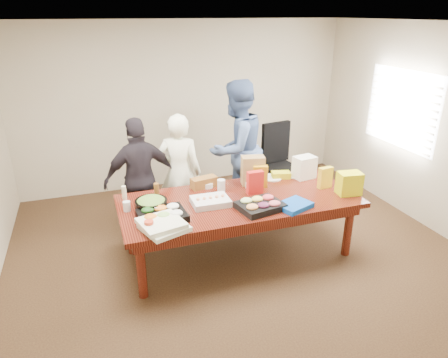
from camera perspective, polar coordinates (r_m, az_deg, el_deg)
name	(u,v)px	position (r m, az deg, el deg)	size (l,w,h in m)	color
floor	(238,254)	(5.20, 2.03, -10.38)	(5.50, 5.00, 0.02)	#47301E
ceiling	(242,21)	(4.38, 2.54, 21.14)	(5.50, 5.00, 0.02)	white
wall_back	(186,106)	(6.92, -5.34, 10.15)	(5.50, 0.04, 2.70)	beige
wall_front	(393,277)	(2.67, 22.46, -12.52)	(5.50, 0.04, 2.70)	beige
wall_right	(433,129)	(6.13, 27.15, 6.19)	(0.04, 5.00, 2.70)	beige
window_panel	(401,109)	(6.49, 23.49, 8.97)	(0.03, 1.40, 1.10)	white
window_blinds	(399,109)	(6.47, 23.23, 8.96)	(0.04, 1.36, 1.00)	beige
conference_table	(239,227)	(5.00, 2.09, -6.67)	(2.80, 1.20, 0.75)	#4C1C0F
office_chair	(281,166)	(6.38, 7.97, 1.80)	(0.59, 0.59, 1.17)	black
person_center	(180,173)	(5.48, -6.21, 0.86)	(0.59, 0.39, 1.61)	white
person_right	(236,149)	(5.84, 1.74, 4.18)	(0.95, 0.74, 1.96)	#455E91
person_left	(141,179)	(5.37, -11.57, 0.06)	(0.94, 0.39, 1.61)	black
veggie_tray	(162,216)	(4.41, -8.62, -5.09)	(0.50, 0.39, 0.08)	black
fruit_tray	(260,206)	(4.59, 5.07, -3.77)	(0.48, 0.38, 0.07)	black
sheet_cake	(210,201)	(4.68, -1.90, -3.14)	(0.42, 0.32, 0.07)	silver
salad_bowl	(151,205)	(4.62, -10.12, -3.60)	(0.36, 0.36, 0.12)	black
chip_bag_blue	(294,205)	(4.67, 9.76, -3.65)	(0.37, 0.28, 0.06)	#0C4AB1
chip_bag_red	(255,182)	(4.93, 4.35, -0.49)	(0.20, 0.08, 0.28)	red
chip_bag_yellow	(325,178)	(5.24, 13.94, 0.19)	(0.18, 0.07, 0.27)	yellow
chip_bag_orange	(260,177)	(5.12, 5.08, 0.35)	(0.18, 0.08, 0.28)	#C2840D
mayo_jar	(221,185)	(5.01, -0.39, -0.90)	(0.10, 0.10, 0.15)	white
mustard_bottle	(247,175)	(5.30, 3.17, 0.50)	(0.06, 0.06, 0.16)	yellow
dressing_bottle	(157,191)	(4.87, -9.38, -1.66)	(0.06, 0.06, 0.19)	brown
ranch_bottle	(124,193)	(4.94, -13.76, -1.85)	(0.05, 0.05, 0.16)	beige
banana_bunch	(281,175)	(5.47, 7.94, 0.57)	(0.24, 0.14, 0.08)	#D1D015
bread_loaf	(204,182)	(5.13, -2.82, -0.47)	(0.33, 0.14, 0.13)	brown
kraft_bag	(253,170)	(5.18, 4.04, 1.20)	(0.28, 0.16, 0.37)	olive
red_cup	(149,227)	(4.17, -10.41, -6.55)	(0.09, 0.09, 0.13)	red
clear_cup_a	(157,211)	(4.48, -9.28, -4.40)	(0.08, 0.08, 0.11)	white
clear_cup_b	(127,206)	(4.65, -13.41, -3.71)	(0.08, 0.08, 0.11)	silver
pizza_box_lower	(164,227)	(4.21, -8.32, -6.71)	(0.41, 0.41, 0.05)	silver
pizza_box_upper	(161,223)	(4.19, -8.75, -6.11)	(0.41, 0.41, 0.05)	silver
plate_a	(271,178)	(5.45, 6.64, 0.18)	(0.27, 0.27, 0.02)	white
plate_b	(294,175)	(5.57, 9.70, 0.51)	(0.23, 0.23, 0.01)	silver
dip_bowl_a	(252,185)	(5.14, 3.92, -0.83)	(0.16, 0.16, 0.06)	#EEE6CF
dip_bowl_b	(207,185)	(5.14, -2.40, -0.79)	(0.16, 0.16, 0.06)	silver
grocery_bag_white	(304,167)	(5.49, 11.14, 1.62)	(0.27, 0.20, 0.29)	white
grocery_bag_yellow	(349,183)	(5.13, 17.07, -0.59)	(0.27, 0.19, 0.27)	#E5E90E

